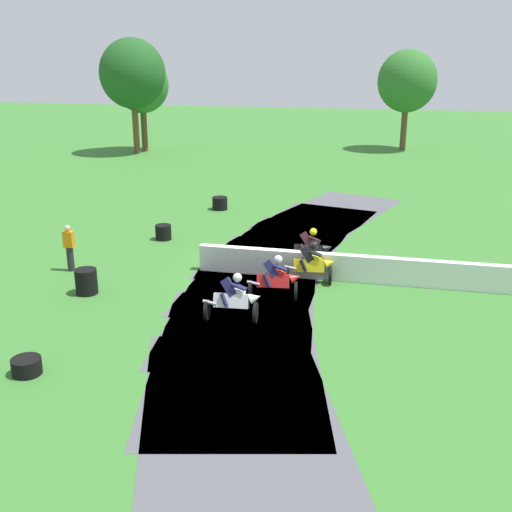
% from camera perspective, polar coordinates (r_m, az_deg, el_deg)
% --- Properties ---
extents(ground_plane, '(120.00, 120.00, 0.00)m').
position_cam_1_polar(ground_plane, '(21.47, 0.40, -1.62)').
color(ground_plane, '#38752D').
extents(track_asphalt, '(7.45, 26.55, 0.01)m').
position_cam_1_polar(track_asphalt, '(21.35, 2.13, -1.74)').
color(track_asphalt, '#515156').
rests_on(track_asphalt, ground).
extents(safety_barrier, '(14.98, 0.73, 0.90)m').
position_cam_1_polar(safety_barrier, '(20.91, 14.91, -1.53)').
color(safety_barrier, white).
rests_on(safety_barrier, ground).
extents(motorcycle_lead_black, '(1.68, 0.88, 1.42)m').
position_cam_1_polar(motorcycle_lead_black, '(22.15, 4.99, 0.67)').
color(motorcycle_lead_black, black).
rests_on(motorcycle_lead_black, ground).
extents(motorcycle_chase_yellow, '(1.68, 0.84, 1.43)m').
position_cam_1_polar(motorcycle_chase_yellow, '(20.57, 5.07, -0.70)').
color(motorcycle_chase_yellow, black).
rests_on(motorcycle_chase_yellow, ground).
extents(motorcycle_trailing_red, '(1.68, 0.90, 1.43)m').
position_cam_1_polar(motorcycle_trailing_red, '(19.22, 1.80, -2.08)').
color(motorcycle_trailing_red, black).
rests_on(motorcycle_trailing_red, ground).
extents(motorcycle_fourth_white, '(1.68, 0.88, 1.43)m').
position_cam_1_polar(motorcycle_fourth_white, '(17.76, -2.00, -3.88)').
color(motorcycle_fourth_white, black).
rests_on(motorcycle_fourth_white, ground).
extents(tire_stack_near, '(0.72, 0.72, 0.60)m').
position_cam_1_polar(tire_stack_near, '(29.93, -3.31, 4.82)').
color(tire_stack_near, black).
rests_on(tire_stack_near, ground).
extents(tire_stack_mid_a, '(0.64, 0.64, 0.60)m').
position_cam_1_polar(tire_stack_mid_a, '(25.46, -8.43, 2.16)').
color(tire_stack_mid_a, black).
rests_on(tire_stack_mid_a, ground).
extents(tire_stack_mid_b, '(0.69, 0.69, 0.80)m').
position_cam_1_polar(tire_stack_mid_b, '(20.37, -15.19, -2.25)').
color(tire_stack_mid_b, black).
rests_on(tire_stack_mid_b, ground).
extents(tire_stack_far, '(0.71, 0.71, 0.40)m').
position_cam_1_polar(tire_stack_far, '(16.05, -20.15, -9.40)').
color(tire_stack_far, black).
rests_on(tire_stack_far, ground).
extents(track_marshal, '(0.34, 0.24, 1.63)m').
position_cam_1_polar(track_marshal, '(22.45, -16.62, 0.70)').
color(track_marshal, '#232328').
rests_on(track_marshal, ground).
extents(tree_far_left, '(4.25, 4.25, 7.21)m').
position_cam_1_polar(tree_far_left, '(48.24, 13.60, 15.20)').
color(tree_far_left, brown).
rests_on(tree_far_left, ground).
extents(tree_far_right, '(3.82, 3.82, 6.77)m').
position_cam_1_polar(tree_far_right, '(47.17, -10.36, 15.06)').
color(tree_far_right, brown).
rests_on(tree_far_right, ground).
extents(tree_mid_rise, '(4.59, 4.59, 7.98)m').
position_cam_1_polar(tree_mid_rise, '(46.26, -11.18, 15.96)').
color(tree_mid_rise, brown).
rests_on(tree_mid_rise, ground).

